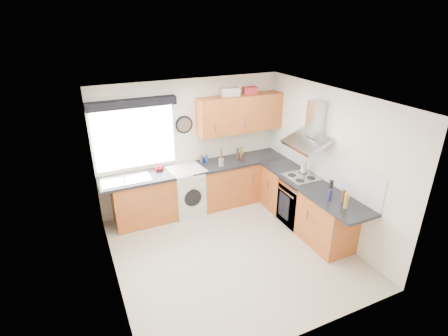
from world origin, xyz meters
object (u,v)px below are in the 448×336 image
upper_cabinets (240,113)px  washing_machine (187,191)px  oven (299,201)px  extractor_hood (311,130)px

upper_cabinets → washing_machine: upper_cabinets is taller
oven → washing_machine: size_ratio=0.93×
extractor_hood → oven: bearing=180.0°
oven → extractor_hood: (0.10, -0.00, 1.34)m
upper_cabinets → washing_machine: 1.79m
washing_machine → extractor_hood: bearing=-39.5°
extractor_hood → washing_machine: bearing=147.0°
upper_cabinets → extractor_hood: bearing=-63.9°
oven → washing_machine: (-1.73, 1.19, 0.03)m
oven → extractor_hood: bearing=-0.0°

